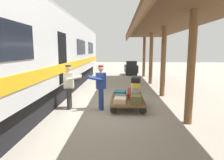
{
  "coord_description": "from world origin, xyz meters",
  "views": [
    {
      "loc": [
        -0.02,
        7.6,
        2.24
      ],
      "look_at": [
        0.25,
        0.51,
        1.15
      ],
      "focal_mm": 30.63,
      "sensor_mm": 36.0,
      "label": 1
    }
  ],
  "objects_px": {
    "suitcase_red_plastic": "(135,96)",
    "suitcase_olive_duffel": "(136,99)",
    "suitcase_black_hardshell": "(136,80)",
    "suitcase_teal_softside": "(120,93)",
    "suitcase_burgundy_valise": "(134,93)",
    "porter_by_door": "(69,85)",
    "train_car": "(26,55)",
    "suitcase_gray_aluminum": "(135,89)",
    "porter_in_overalls": "(100,86)",
    "luggage_cart": "(127,100)",
    "baggage_tug": "(131,68)",
    "suitcase_slate_roller": "(120,97)",
    "suitcase_cream_canvas": "(120,100)",
    "suitcase_yellow_case": "(135,85)"
  },
  "relations": [
    {
      "from": "suitcase_slate_roller",
      "to": "suitcase_teal_softside",
      "type": "distance_m",
      "value": 0.54
    },
    {
      "from": "porter_in_overalls",
      "to": "train_car",
      "type": "bearing_deg",
      "value": -9.52
    },
    {
      "from": "suitcase_burgundy_valise",
      "to": "porter_in_overalls",
      "type": "relative_size",
      "value": 0.36
    },
    {
      "from": "porter_in_overalls",
      "to": "porter_by_door",
      "type": "bearing_deg",
      "value": -3.13
    },
    {
      "from": "suitcase_slate_roller",
      "to": "porter_by_door",
      "type": "bearing_deg",
      "value": 6.79
    },
    {
      "from": "suitcase_gray_aluminum",
      "to": "baggage_tug",
      "type": "relative_size",
      "value": 0.25
    },
    {
      "from": "luggage_cart",
      "to": "suitcase_slate_roller",
      "type": "bearing_deg",
      "value": 0.0
    },
    {
      "from": "porter_by_door",
      "to": "train_car",
      "type": "bearing_deg",
      "value": -13.56
    },
    {
      "from": "luggage_cart",
      "to": "suitcase_burgundy_valise",
      "type": "relative_size",
      "value": 3.19
    },
    {
      "from": "train_car",
      "to": "suitcase_cream_canvas",
      "type": "height_order",
      "value": "train_car"
    },
    {
      "from": "suitcase_slate_roller",
      "to": "suitcase_burgundy_valise",
      "type": "bearing_deg",
      "value": -137.12
    },
    {
      "from": "suitcase_olive_duffel",
      "to": "porter_by_door",
      "type": "bearing_deg",
      "value": -6.91
    },
    {
      "from": "suitcase_olive_duffel",
      "to": "suitcase_cream_canvas",
      "type": "relative_size",
      "value": 1.29
    },
    {
      "from": "suitcase_cream_canvas",
      "to": "suitcase_yellow_case",
      "type": "bearing_deg",
      "value": -138.34
    },
    {
      "from": "suitcase_black_hardshell",
      "to": "suitcase_yellow_case",
      "type": "bearing_deg",
      "value": 32.84
    },
    {
      "from": "suitcase_gray_aluminum",
      "to": "suitcase_cream_canvas",
      "type": "bearing_deg",
      "value": 43.15
    },
    {
      "from": "suitcase_black_hardshell",
      "to": "suitcase_slate_roller",
      "type": "bearing_deg",
      "value": 0.43
    },
    {
      "from": "suitcase_burgundy_valise",
      "to": "suitcase_cream_canvas",
      "type": "xyz_separation_m",
      "value": [
        0.58,
        1.08,
        -0.06
      ]
    },
    {
      "from": "luggage_cart",
      "to": "suitcase_burgundy_valise",
      "type": "bearing_deg",
      "value": -118.3
    },
    {
      "from": "suitcase_slate_roller",
      "to": "suitcase_teal_softside",
      "type": "bearing_deg",
      "value": -90.0
    },
    {
      "from": "baggage_tug",
      "to": "porter_by_door",
      "type": "bearing_deg",
      "value": 74.21
    },
    {
      "from": "train_car",
      "to": "suitcase_cream_canvas",
      "type": "bearing_deg",
      "value": 168.79
    },
    {
      "from": "suitcase_burgundy_valise",
      "to": "suitcase_olive_duffel",
      "type": "distance_m",
      "value": 1.08
    },
    {
      "from": "suitcase_red_plastic",
      "to": "train_car",
      "type": "bearing_deg",
      "value": -2.79
    },
    {
      "from": "suitcase_yellow_case",
      "to": "porter_by_door",
      "type": "relative_size",
      "value": 0.29
    },
    {
      "from": "suitcase_gray_aluminum",
      "to": "baggage_tug",
      "type": "distance_m",
      "value": 10.49
    },
    {
      "from": "suitcase_olive_duffel",
      "to": "suitcase_teal_softside",
      "type": "xyz_separation_m",
      "value": [
        0.58,
        -1.08,
        -0.04
      ]
    },
    {
      "from": "suitcase_gray_aluminum",
      "to": "suitcase_yellow_case",
      "type": "bearing_deg",
      "value": 80.62
    },
    {
      "from": "train_car",
      "to": "suitcase_teal_softside",
      "type": "bearing_deg",
      "value": -175.09
    },
    {
      "from": "suitcase_red_plastic",
      "to": "suitcase_black_hardshell",
      "type": "distance_m",
      "value": 0.63
    },
    {
      "from": "suitcase_gray_aluminum",
      "to": "suitcase_black_hardshell",
      "type": "xyz_separation_m",
      "value": [
        -0.02,
        0.02,
        0.38
      ]
    },
    {
      "from": "suitcase_olive_duffel",
      "to": "baggage_tug",
      "type": "distance_m",
      "value": 11.06
    },
    {
      "from": "train_car",
      "to": "luggage_cart",
      "type": "xyz_separation_m",
      "value": [
        -4.09,
        0.21,
        -1.77
      ]
    },
    {
      "from": "train_car",
      "to": "suitcase_teal_softside",
      "type": "relative_size",
      "value": 46.24
    },
    {
      "from": "luggage_cart",
      "to": "porter_by_door",
      "type": "height_order",
      "value": "porter_by_door"
    },
    {
      "from": "luggage_cart",
      "to": "suitcase_teal_softside",
      "type": "xyz_separation_m",
      "value": [
        0.29,
        -0.54,
        0.15
      ]
    },
    {
      "from": "porter_in_overalls",
      "to": "suitcase_burgundy_valise",
      "type": "bearing_deg",
      "value": -147.81
    },
    {
      "from": "suitcase_burgundy_valise",
      "to": "baggage_tug",
      "type": "bearing_deg",
      "value": -92.89
    },
    {
      "from": "suitcase_teal_softside",
      "to": "suitcase_yellow_case",
      "type": "height_order",
      "value": "suitcase_yellow_case"
    },
    {
      "from": "suitcase_gray_aluminum",
      "to": "suitcase_black_hardshell",
      "type": "height_order",
      "value": "suitcase_black_hardshell"
    },
    {
      "from": "luggage_cart",
      "to": "baggage_tug",
      "type": "bearing_deg",
      "value": -94.32
    },
    {
      "from": "suitcase_black_hardshell",
      "to": "baggage_tug",
      "type": "distance_m",
      "value": 10.52
    },
    {
      "from": "suitcase_red_plastic",
      "to": "suitcase_yellow_case",
      "type": "distance_m",
      "value": 0.45
    },
    {
      "from": "suitcase_gray_aluminum",
      "to": "porter_in_overalls",
      "type": "xyz_separation_m",
      "value": [
        1.35,
        0.32,
        0.2
      ]
    },
    {
      "from": "suitcase_slate_roller",
      "to": "baggage_tug",
      "type": "distance_m",
      "value": 10.56
    },
    {
      "from": "suitcase_slate_roller",
      "to": "suitcase_cream_canvas",
      "type": "relative_size",
      "value": 1.01
    },
    {
      "from": "suitcase_yellow_case",
      "to": "suitcase_black_hardshell",
      "type": "height_order",
      "value": "suitcase_black_hardshell"
    },
    {
      "from": "suitcase_teal_softside",
      "to": "suitcase_burgundy_valise",
      "type": "bearing_deg",
      "value": 180.0
    },
    {
      "from": "suitcase_red_plastic",
      "to": "suitcase_gray_aluminum",
      "type": "xyz_separation_m",
      "value": [
        -0.02,
        -0.02,
        0.25
      ]
    },
    {
      "from": "suitcase_red_plastic",
      "to": "suitcase_olive_duffel",
      "type": "distance_m",
      "value": 0.54
    }
  ]
}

